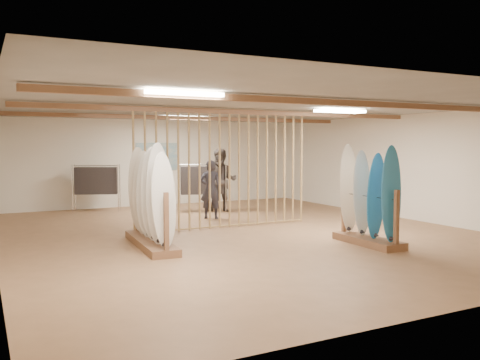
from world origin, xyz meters
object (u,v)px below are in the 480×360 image
clothing_rack_a (96,181)px  shopper_a (211,185)px  shopper_b (222,176)px  rack_left (150,213)px  rack_right (369,212)px  clothing_rack_b (202,180)px

clothing_rack_a → shopper_a: size_ratio=0.79×
clothing_rack_a → shopper_b: 3.75m
shopper_a → rack_left: bearing=81.2°
rack_right → clothing_rack_a: (-3.78, 7.63, 0.27)m
rack_left → rack_right: size_ratio=1.26×
rack_right → shopper_b: shopper_b is taller
rack_right → shopper_a: size_ratio=1.08×
rack_left → rack_right: 4.32m
rack_right → rack_left: bearing=156.8°
clothing_rack_b → shopper_b: shopper_b is taller
clothing_rack_b → clothing_rack_a: bearing=167.3°
clothing_rack_a → shopper_b: (3.25, -1.87, 0.14)m
shopper_a → rack_right: bearing=138.7°
shopper_a → clothing_rack_a: bearing=-17.7°
clothing_rack_a → shopper_b: bearing=-8.5°
shopper_b → clothing_rack_b: bearing=-179.0°
clothing_rack_a → clothing_rack_b: bearing=-8.3°
rack_left → shopper_a: size_ratio=1.36×
rack_right → clothing_rack_a: 8.52m
clothing_rack_b → shopper_a: (-0.33, -1.35, -0.05)m
clothing_rack_a → shopper_a: shopper_a is taller
clothing_rack_b → shopper_b: (0.49, -0.30, 0.12)m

